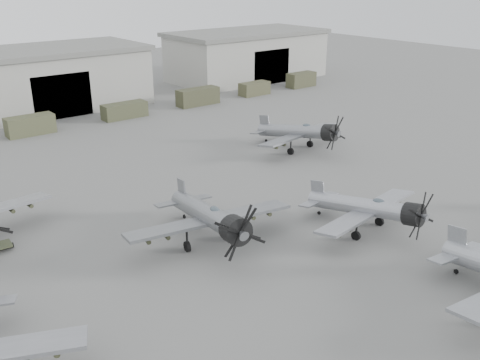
% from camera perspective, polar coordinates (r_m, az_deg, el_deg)
% --- Properties ---
extents(ground, '(220.00, 220.00, 0.00)m').
position_cam_1_polar(ground, '(35.72, 17.22, -11.55)').
color(ground, '#5E5E5B').
rests_on(ground, ground).
extents(hangar_center, '(29.00, 14.80, 8.70)m').
position_cam_1_polar(hangar_center, '(83.22, -20.25, 10.09)').
color(hangar_center, '#9D9C93').
rests_on(hangar_center, ground).
extents(hangar_right, '(29.00, 14.80, 8.70)m').
position_cam_1_polar(hangar_right, '(101.68, 0.75, 13.22)').
color(hangar_right, '#9D9C93').
rests_on(hangar_right, ground).
extents(support_truck_3, '(5.74, 2.20, 2.34)m').
position_cam_1_polar(support_truck_3, '(70.88, -21.47, 5.46)').
color(support_truck_3, '#474A30').
rests_on(support_truck_3, ground).
extents(support_truck_4, '(6.18, 2.20, 2.07)m').
position_cam_1_polar(support_truck_4, '(75.45, -12.21, 7.26)').
color(support_truck_4, '#41442C').
rests_on(support_truck_4, ground).
extents(support_truck_5, '(6.62, 2.20, 2.51)m').
position_cam_1_polar(support_truck_5, '(81.38, -4.51, 8.85)').
color(support_truck_5, '#3C3D28').
rests_on(support_truck_5, ground).
extents(support_truck_6, '(5.12, 2.20, 2.07)m').
position_cam_1_polar(support_truck_6, '(88.00, 1.55, 9.72)').
color(support_truck_6, '#46462D').
rests_on(support_truck_6, ground).
extents(support_truck_7, '(5.34, 2.20, 2.45)m').
position_cam_1_polar(support_truck_7, '(95.04, 6.54, 10.58)').
color(support_truck_7, '#41412A').
rests_on(support_truck_7, ground).
extents(aircraft_mid_1, '(12.75, 11.48, 5.06)m').
position_cam_1_polar(aircraft_mid_1, '(38.61, -3.05, -4.02)').
color(aircraft_mid_1, gray).
rests_on(aircraft_mid_1, ground).
extents(aircraft_mid_2, '(11.32, 10.19, 4.50)m').
position_cam_1_polar(aircraft_mid_2, '(41.80, 13.85, -2.97)').
color(aircraft_mid_2, '#999BA1').
rests_on(aircraft_mid_2, ground).
extents(aircraft_far_1, '(12.22, 11.00, 4.85)m').
position_cam_1_polar(aircraft_far_1, '(59.89, 6.64, 5.12)').
color(aircraft_far_1, gray).
rests_on(aircraft_far_1, ground).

